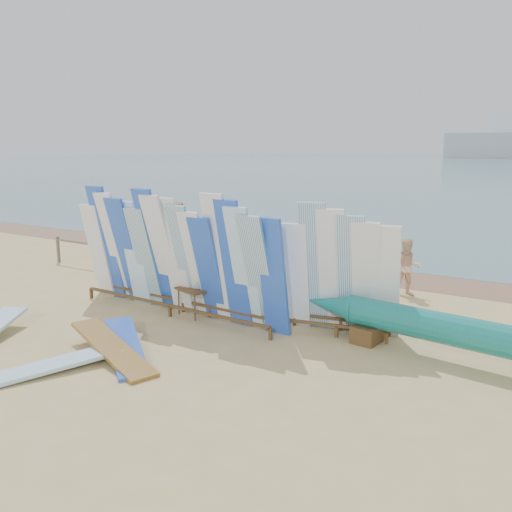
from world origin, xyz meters
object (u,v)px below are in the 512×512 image
Objects in this scene: vendor_table at (194,301)px; beachgoer_4 at (194,248)px; flat_board_b at (46,372)px; stroller at (245,271)px; beachgoer_11 at (178,225)px; beachgoer_2 at (156,245)px; beach_chair_right at (231,274)px; beachgoer_6 at (254,248)px; outrigger_canoe at (457,333)px; flat_board_c at (113,358)px; beachgoer_8 at (407,267)px; beachgoer_1 at (110,235)px; beach_chair_left at (212,271)px; flat_board_d at (126,353)px; beachgoer_0 at (110,231)px; beachgoer_3 at (218,235)px; main_surfboard_rack at (175,259)px; side_surfboard_rack at (340,276)px; beachgoer_7 at (276,249)px.

vendor_table is 4.46m from beachgoer_4.
stroller reaches higher than flat_board_b.
beachgoer_11 is 3.72m from beachgoer_2.
beachgoer_6 is (-0.02, 1.32, 0.56)m from beach_chair_right.
outrigger_canoe is at bearing 91.43° from beachgoer_6.
beachgoer_11 is (-6.15, 9.25, 0.95)m from flat_board_c.
beachgoer_2 reaches higher than outrigger_canoe.
beachgoer_4 is at bearing 163.95° from beachgoer_8.
beach_chair_right is 5.88m from beachgoer_1.
flat_board_d is at bearing -62.07° from beach_chair_left.
beachgoer_3 is at bearing 70.33° from beachgoer_0.
beachgoer_6 is (0.63, 1.37, 0.54)m from beach_chair_left.
beach_chair_right is at bearing 126.36° from vendor_table.
beach_chair_left reaches higher than flat_board_c.
beach_chair_left is at bearing -164.31° from stroller.
beach_chair_right is (-0.66, 3.25, -1.11)m from main_surfboard_rack.
beachgoer_1 is (-12.86, 3.56, 0.21)m from outrigger_canoe.
beachgoer_0 is at bearing 150.56° from beachgoer_3.
flat_board_b is at bearing -139.83° from side_surfboard_rack.
beachgoer_0 is (-13.67, 4.26, 0.22)m from outrigger_canoe.
beachgoer_1 is at bearing 164.08° from beachgoer_3.
beachgoer_11 is (-5.37, 6.47, -0.41)m from main_surfboard_rack.
stroller is 0.66× the size of beachgoer_7.
beachgoer_1 is 4.17m from beachgoer_4.
main_surfboard_rack is 1.10m from vendor_table.
side_surfboard_rack is 1.72× the size of beachgoer_4.
beachgoer_0 is (-8.04, 7.46, 0.82)m from flat_board_c.
outrigger_canoe is 10.36m from beachgoer_2.
beachgoer_2 is 1.02× the size of beachgoer_4.
stroller is (1.27, -0.13, 0.19)m from beach_chair_left.
beachgoer_1 is at bearing 171.39° from outrigger_canoe.
flat_board_d is 10.91m from beachgoer_11.
main_surfboard_rack is at bearing 20.23° from beachgoer_0.
main_surfboard_rack is at bearing 40.31° from beachgoer_6.
beachgoer_0 is (-8.07, 7.14, 0.82)m from flat_board_d.
side_surfboard_rack is 5.27m from beach_chair_right.
beachgoer_3 is 1.04× the size of beachgoer_6.
side_surfboard_rack is 1.85× the size of beachgoer_8.
stroller is (-6.44, 2.65, -0.14)m from outrigger_canoe.
outrigger_canoe is 7.03× the size of beach_chair_left.
main_surfboard_rack reaches higher than beachgoer_0.
beachgoer_2 is (-0.45, -2.75, 0.00)m from beachgoer_3.
beachgoer_7 is 1.05× the size of beachgoer_4.
side_surfboard_rack reaches higher than vendor_table.
main_surfboard_rack is at bearing -67.63° from stroller.
beachgoer_8 reaches higher than beach_chair_left.
flat_board_d is at bearing -65.42° from vendor_table.
beach_chair_left is at bearing -177.36° from beachgoer_2.
outrigger_canoe is at bearing -41.82° from flat_board_c.
beachgoer_7 reaches higher than beachgoer_0.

